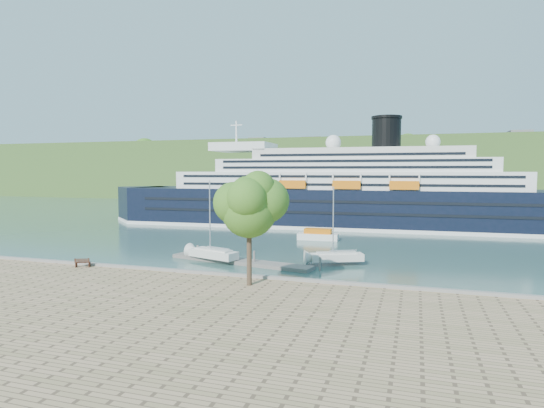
% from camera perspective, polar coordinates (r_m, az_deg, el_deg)
% --- Properties ---
extents(ground, '(400.00, 400.00, 0.00)m').
position_cam_1_polar(ground, '(47.78, -6.89, -9.93)').
color(ground, '#2D504B').
rests_on(ground, ground).
extents(far_hillside, '(400.00, 50.00, 24.00)m').
position_cam_1_polar(far_hillside, '(188.12, 11.80, 4.19)').
color(far_hillside, '#385823').
rests_on(far_hillside, ground).
extents(quay_coping, '(220.00, 0.50, 0.30)m').
position_cam_1_polar(quay_coping, '(47.34, -7.01, -8.64)').
color(quay_coping, slate).
rests_on(quay_coping, promenade).
extents(cruise_ship, '(100.94, 18.36, 22.56)m').
position_cam_1_polar(cruise_ship, '(94.87, 7.66, 3.92)').
color(cruise_ship, black).
rests_on(cruise_ship, ground).
extents(park_bench, '(1.84, 1.32, 1.09)m').
position_cam_1_polar(park_bench, '(54.80, -22.65, -6.75)').
color(park_bench, '#442013').
rests_on(park_bench, promenade).
extents(promenade_tree, '(6.93, 6.93, 11.48)m').
position_cam_1_polar(promenade_tree, '(41.99, -2.89, -2.51)').
color(promenade_tree, '#335F19').
rests_on(promenade_tree, promenade).
extents(floating_pontoon, '(19.89, 6.23, 0.44)m').
position_cam_1_polar(floating_pontoon, '(57.86, -4.12, -7.21)').
color(floating_pontoon, slate).
rests_on(floating_pontoon, ground).
extents(sailboat_white_near, '(7.98, 4.42, 9.94)m').
position_cam_1_polar(sailboat_white_near, '(58.33, -7.41, -2.41)').
color(sailboat_white_near, silver).
rests_on(sailboat_white_near, ground).
extents(sailboat_white_far, '(7.36, 4.67, 9.24)m').
position_cam_1_polar(sailboat_white_far, '(56.67, 8.17, -2.97)').
color(sailboat_white_far, silver).
rests_on(sailboat_white_far, ground).
extents(tender_launch, '(6.96, 2.58, 1.90)m').
position_cam_1_polar(tender_launch, '(77.26, 5.80, -3.79)').
color(tender_launch, orange).
rests_on(tender_launch, ground).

